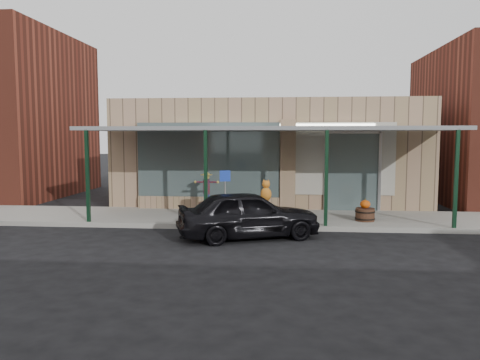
# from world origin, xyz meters

# --- Properties ---
(ground) EXTENTS (120.00, 120.00, 0.00)m
(ground) POSITION_xyz_m (0.00, 0.00, 0.00)
(ground) COLOR black
(ground) RESTS_ON ground
(sidewalk) EXTENTS (40.00, 3.20, 0.15)m
(sidewalk) POSITION_xyz_m (0.00, 3.60, 0.07)
(sidewalk) COLOR gray
(sidewalk) RESTS_ON ground
(storefront) EXTENTS (12.00, 6.25, 4.20)m
(storefront) POSITION_xyz_m (-0.00, 8.16, 2.09)
(storefront) COLOR #98765D
(storefront) RESTS_ON ground
(awning) EXTENTS (12.00, 3.00, 3.04)m
(awning) POSITION_xyz_m (0.00, 3.56, 3.01)
(awning) COLOR slate
(awning) RESTS_ON ground
(block_buildings_near) EXTENTS (61.00, 8.00, 8.00)m
(block_buildings_near) POSITION_xyz_m (2.01, 9.20, 3.77)
(block_buildings_near) COLOR brown
(block_buildings_near) RESTS_ON ground
(barrel_scarecrow) EXTENTS (0.88, 0.61, 1.45)m
(barrel_scarecrow) POSITION_xyz_m (-2.10, 4.12, 0.64)
(barrel_scarecrow) COLOR #512E20
(barrel_scarecrow) RESTS_ON sidewalk
(barrel_pumpkin) EXTENTS (0.76, 0.76, 0.71)m
(barrel_pumpkin) POSITION_xyz_m (3.11, 3.08, 0.40)
(barrel_pumpkin) COLOR #512E20
(barrel_pumpkin) RESTS_ON sidewalk
(handicap_sign) EXTENTS (0.32, 0.13, 1.61)m
(handicap_sign) POSITION_xyz_m (-1.24, 2.40, 1.19)
(handicap_sign) COLOR gray
(handicap_sign) RESTS_ON sidewalk
(parked_sedan) EXTENTS (4.20, 2.80, 1.55)m
(parked_sedan) POSITION_xyz_m (-0.41, 0.94, 0.67)
(parked_sedan) COLOR black
(parked_sedan) RESTS_ON ground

